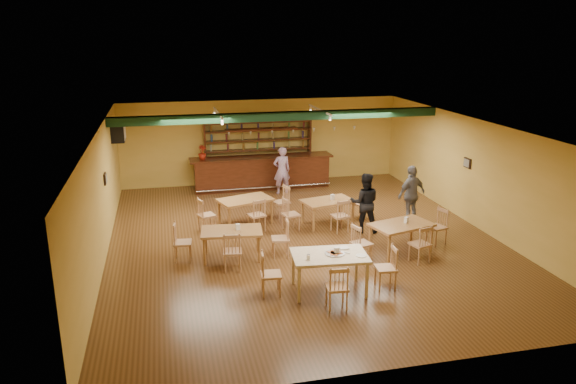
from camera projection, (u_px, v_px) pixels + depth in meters
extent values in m
plane|color=#513317|center=(303.00, 239.00, 14.55)|extent=(12.00, 12.00, 0.00)
cube|color=black|center=(280.00, 116.00, 16.36)|extent=(10.00, 0.30, 0.25)
cube|color=white|center=(218.00, 113.00, 16.52)|extent=(0.05, 2.50, 0.05)
cube|color=white|center=(320.00, 110.00, 17.21)|extent=(0.05, 2.50, 0.05)
cube|color=white|center=(118.00, 132.00, 16.78)|extent=(0.34, 0.70, 0.48)
cube|color=black|center=(105.00, 179.00, 13.94)|extent=(0.04, 0.34, 0.28)
cube|color=black|center=(467.00, 163.00, 15.61)|extent=(0.04, 0.34, 0.28)
cube|color=#37180B|center=(262.00, 172.00, 19.17)|extent=(4.97, 0.85, 1.13)
cube|color=#37180B|center=(258.00, 153.00, 19.60)|extent=(3.85, 0.40, 2.28)
imported|color=maroon|center=(202.00, 152.00, 18.51)|extent=(0.35, 0.35, 0.49)
cube|color=#A4693A|center=(245.00, 211.00, 15.63)|extent=(1.68, 1.29, 0.74)
cube|color=#A4693A|center=(328.00, 212.00, 15.60)|extent=(1.58, 1.14, 0.71)
cube|color=#A4693A|center=(232.00, 244.00, 13.22)|extent=(1.54, 1.03, 0.73)
cube|color=#A4693A|center=(401.00, 238.00, 13.59)|extent=(1.68, 1.27, 0.75)
cube|color=tan|center=(329.00, 273.00, 11.52)|extent=(1.65, 1.15, 0.84)
cylinder|color=silver|center=(335.00, 254.00, 11.42)|extent=(0.43, 0.43, 0.01)
cylinder|color=#EAE5C6|center=(308.00, 257.00, 11.12)|extent=(0.08, 0.08, 0.11)
cube|color=white|center=(344.00, 248.00, 11.69)|extent=(0.20, 0.16, 0.03)
cube|color=silver|center=(341.00, 251.00, 11.51)|extent=(0.29, 0.29, 0.00)
cylinder|color=white|center=(361.00, 256.00, 11.32)|extent=(0.24, 0.24, 0.01)
imported|color=#89499E|center=(282.00, 170.00, 18.45)|extent=(0.62, 0.44, 1.61)
imported|color=black|center=(365.00, 203.00, 14.89)|extent=(0.94, 0.82, 1.65)
imported|color=gray|center=(411.00, 194.00, 15.58)|extent=(1.07, 0.73, 1.69)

